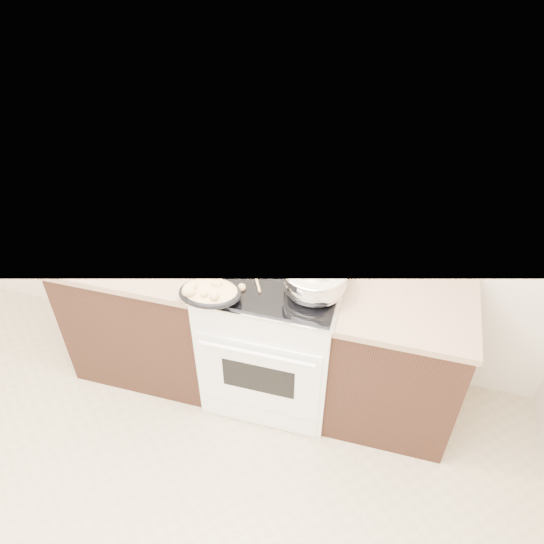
% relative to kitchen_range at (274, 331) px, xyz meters
% --- Properties ---
extents(room_shell, '(4.10, 3.60, 2.75)m').
position_rel_kitchen_range_xyz_m(room_shell, '(-0.35, -1.42, 1.21)').
color(room_shell, silver).
rests_on(room_shell, ground).
extents(counter_left, '(0.93, 0.67, 0.92)m').
position_rel_kitchen_range_xyz_m(counter_left, '(-0.83, 0.01, -0.03)').
color(counter_left, black).
rests_on(counter_left, ground).
extents(counter_right, '(0.73, 0.67, 0.92)m').
position_rel_kitchen_range_xyz_m(counter_right, '(0.73, 0.01, -0.03)').
color(counter_right, black).
rests_on(counter_right, ground).
extents(kitchen_range, '(0.78, 0.73, 1.22)m').
position_rel_kitchen_range_xyz_m(kitchen_range, '(0.00, 0.00, 0.00)').
color(kitchen_range, white).
rests_on(kitchen_range, ground).
extents(mixing_bowl, '(0.37, 0.37, 0.20)m').
position_rel_kitchen_range_xyz_m(mixing_bowl, '(0.24, -0.08, 0.53)').
color(mixing_bowl, silver).
rests_on(mixing_bowl, kitchen_range).
extents(roasting_pan, '(0.36, 0.27, 0.11)m').
position_rel_kitchen_range_xyz_m(roasting_pan, '(-0.27, -0.29, 0.50)').
color(roasting_pan, black).
rests_on(roasting_pan, kitchen_range).
extents(baking_sheet, '(0.44, 0.37, 0.06)m').
position_rel_kitchen_range_xyz_m(baking_sheet, '(-0.18, 0.20, 0.47)').
color(baking_sheet, black).
rests_on(baking_sheet, kitchen_range).
extents(wooden_spoon, '(0.13, 0.23, 0.04)m').
position_rel_kitchen_range_xyz_m(wooden_spoon, '(-0.12, -0.14, 0.46)').
color(wooden_spoon, tan).
rests_on(wooden_spoon, kitchen_range).
extents(blue_ladle, '(0.13, 0.26, 0.10)m').
position_rel_kitchen_range_xyz_m(blue_ladle, '(0.34, -0.08, 0.49)').
color(blue_ladle, '#79A4B5').
rests_on(blue_ladle, kitchen_range).
extents(spice_jars, '(0.39, 0.16, 0.12)m').
position_rel_kitchen_range_xyz_m(spice_jars, '(-0.98, 0.17, 0.49)').
color(spice_jars, '#BFB28C').
rests_on(spice_jars, counter_left).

